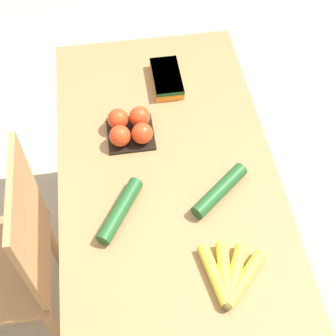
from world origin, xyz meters
name	(u,v)px	position (x,y,z in m)	size (l,w,h in m)	color
ground_plane	(168,269)	(0.00, 0.00, 0.00)	(12.00, 12.00, 0.00)	#B7A88E
dining_table	(168,193)	(0.00, 0.00, 0.65)	(1.37, 0.71, 0.77)	#9E7044
chair	(11,260)	(-0.09, 0.58, 0.48)	(0.42, 0.40, 0.94)	#A87547
banana_bunch	(229,276)	(-0.38, -0.12, 0.79)	(0.20, 0.19, 0.04)	brown
tomato_pack	(130,127)	(0.18, 0.10, 0.81)	(0.16, 0.16, 0.08)	black
carrot_bag	(167,78)	(0.42, -0.06, 0.80)	(0.20, 0.10, 0.04)	orange
cucumber_near	(220,190)	(-0.10, -0.15, 0.80)	(0.18, 0.20, 0.05)	#1E5123
cucumber_far	(120,210)	(-0.13, 0.17, 0.80)	(0.22, 0.16, 0.05)	#1E5123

